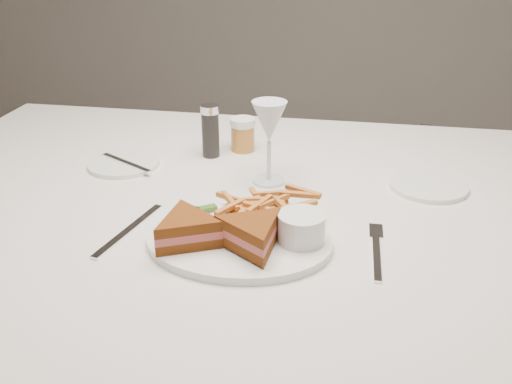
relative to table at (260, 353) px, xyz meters
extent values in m
cube|color=silver|center=(0.00, 0.00, 0.00)|extent=(1.64, 1.10, 0.75)
imported|color=#48342C|center=(0.09, 0.82, -0.05)|extent=(0.68, 0.65, 0.65)
ellipsoid|color=white|center=(-0.01, -0.16, 0.38)|extent=(0.32, 0.25, 0.01)
cube|color=silver|center=(-0.21, -0.15, 0.38)|extent=(0.06, 0.20, 0.00)
cylinder|color=white|center=(-0.34, 0.13, 0.38)|extent=(0.16, 0.16, 0.01)
cylinder|color=white|center=(0.33, 0.14, 0.38)|extent=(0.16, 0.16, 0.01)
cylinder|color=black|center=(-0.16, 0.23, 0.44)|extent=(0.04, 0.04, 0.12)
cylinder|color=#B06F2A|center=(-0.10, 0.28, 0.42)|extent=(0.06, 0.06, 0.08)
cube|color=#3C6423|center=(-0.09, -0.08, 0.40)|extent=(0.05, 0.05, 0.01)
cube|color=#3C6423|center=(-0.12, -0.10, 0.40)|extent=(0.04, 0.05, 0.01)
cylinder|color=white|center=(0.10, -0.15, 0.42)|extent=(0.08, 0.08, 0.05)
camera|label=1|loc=(0.18, -0.98, 0.88)|focal=40.00mm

